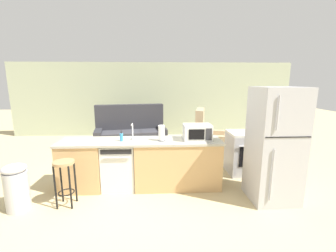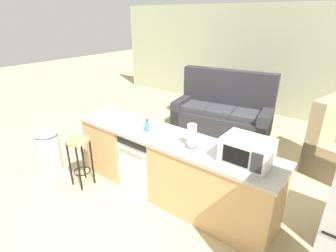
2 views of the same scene
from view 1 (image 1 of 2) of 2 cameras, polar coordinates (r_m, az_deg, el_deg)
ground_plane at (r=4.44m, az=-8.65°, el=-14.90°), size 24.00×24.00×0.00m
wall_back at (r=8.19m, az=-3.90°, el=6.76°), size 10.00×0.06×2.60m
kitchen_counter at (r=4.26m, az=-5.57°, el=-9.86°), size 2.94×0.66×0.90m
dishwasher at (r=4.31m, az=-12.18°, el=-9.79°), size 0.58×0.61×0.84m
stove_range at (r=5.12m, az=19.21°, el=-6.38°), size 0.76×0.68×0.90m
refrigerator at (r=4.04m, az=25.43°, el=-4.43°), size 0.72×0.73×1.87m
microwave at (r=4.13m, az=7.45°, el=-1.55°), size 0.50×0.37×0.28m
sink_faucet at (r=4.15m, az=-8.97°, el=-1.65°), size 0.07×0.18×0.30m
paper_towel_roll at (r=4.02m, az=-1.67°, el=-1.85°), size 0.14×0.14×0.28m
soap_bottle at (r=4.10m, az=-11.75°, el=-2.77°), size 0.06×0.06×0.18m
kettle at (r=5.17m, az=20.79°, el=-0.20°), size 0.21×0.17×0.19m
bar_stool at (r=3.93m, az=-24.78°, el=-10.94°), size 0.32×0.32×0.74m
trash_bin at (r=4.22m, az=-34.08°, el=-12.66°), size 0.35×0.35×0.74m
couch at (r=6.72m, az=-9.44°, el=-2.21°), size 2.12×1.21×1.27m
armchair at (r=6.38m, az=9.78°, el=-3.38°), size 0.98×1.02×1.20m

